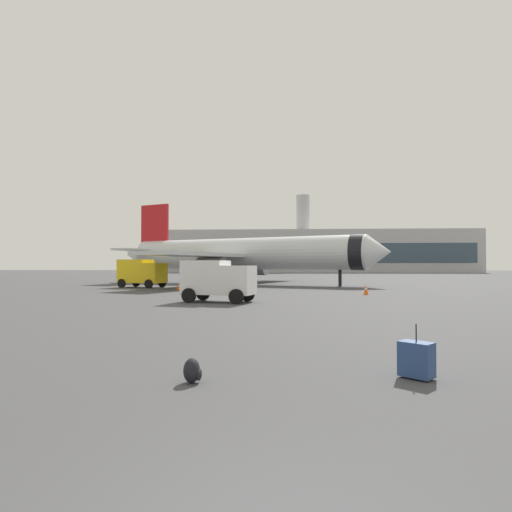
% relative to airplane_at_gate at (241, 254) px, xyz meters
% --- Properties ---
extents(airplane_at_gate, '(34.15, 31.34, 10.50)m').
position_rel_airplane_at_gate_xyz_m(airplane_at_gate, '(0.00, 0.00, 0.00)').
color(airplane_at_gate, silver).
rests_on(airplane_at_gate, ground).
extents(service_truck, '(5.26, 3.79, 2.90)m').
position_rel_airplane_at_gate_xyz_m(service_truck, '(-9.59, -8.16, -2.05)').
color(service_truck, yellow).
rests_on(service_truck, ground).
extents(cargo_van, '(4.75, 3.22, 2.60)m').
position_rel_airplane_at_gate_xyz_m(cargo_van, '(0.88, -25.26, -2.21)').
color(cargo_van, white).
rests_on(cargo_van, ground).
extents(safety_cone_near, '(0.44, 0.44, 0.69)m').
position_rel_airplane_at_gate_xyz_m(safety_cone_near, '(-4.57, -12.76, -3.32)').
color(safety_cone_near, '#F2590C').
rests_on(safety_cone_near, ground).
extents(safety_cone_mid, '(0.44, 0.44, 0.76)m').
position_rel_airplane_at_gate_xyz_m(safety_cone_mid, '(11.46, -17.88, -3.28)').
color(safety_cone_mid, '#F2590C').
rests_on(safety_cone_mid, ground).
extents(rolling_suitcase, '(0.74, 0.73, 1.10)m').
position_rel_airplane_at_gate_xyz_m(rolling_suitcase, '(7.54, -42.93, -3.27)').
color(rolling_suitcase, navy).
rests_on(rolling_suitcase, ground).
extents(traveller_backpack, '(0.36, 0.40, 0.48)m').
position_rel_airplane_at_gate_xyz_m(traveller_backpack, '(3.08, -43.50, -3.42)').
color(traveller_backpack, black).
rests_on(traveller_backpack, ground).
extents(terminal_building, '(103.04, 18.10, 25.60)m').
position_rel_airplane_at_gate_xyz_m(terminal_building, '(15.55, 90.75, 3.26)').
color(terminal_building, '#B2B2B7').
rests_on(terminal_building, ground).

